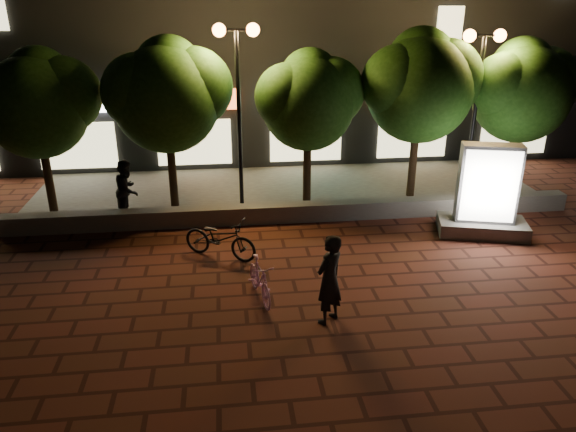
{
  "coord_description": "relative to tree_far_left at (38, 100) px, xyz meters",
  "views": [
    {
      "loc": [
        -1.96,
        -10.1,
        5.93
      ],
      "look_at": [
        -0.55,
        1.5,
        1.17
      ],
      "focal_mm": 33.81,
      "sensor_mm": 36.0,
      "label": 1
    }
  ],
  "objects": [
    {
      "name": "ground",
      "position": [
        6.95,
        -5.46,
        -3.29
      ],
      "size": [
        80.0,
        80.0,
        0.0
      ],
      "primitive_type": "plane",
      "color": "#512119",
      "rests_on": "ground"
    },
    {
      "name": "retaining_wall",
      "position": [
        6.95,
        -1.46,
        -3.04
      ],
      "size": [
        16.0,
        0.45,
        0.5
      ],
      "primitive_type": "cube",
      "color": "slate",
      "rests_on": "ground"
    },
    {
      "name": "sidewalk",
      "position": [
        6.95,
        1.04,
        -3.25
      ],
      "size": [
        16.0,
        5.0,
        0.08
      ],
      "primitive_type": "cube",
      "color": "slate",
      "rests_on": "ground"
    },
    {
      "name": "building_block",
      "position": [
        6.94,
        7.53,
        1.7
      ],
      "size": [
        28.0,
        8.12,
        11.3
      ],
      "color": "black",
      "rests_on": "ground"
    },
    {
      "name": "tree_far_left",
      "position": [
        0.0,
        0.0,
        0.0
      ],
      "size": [
        3.36,
        2.8,
        4.63
      ],
      "color": "black",
      "rests_on": "sidewalk"
    },
    {
      "name": "tree_left",
      "position": [
        3.5,
        0.0,
        0.15
      ],
      "size": [
        3.6,
        3.0,
        4.89
      ],
      "color": "black",
      "rests_on": "sidewalk"
    },
    {
      "name": "tree_mid",
      "position": [
        7.5,
        -0.0,
        -0.08
      ],
      "size": [
        3.24,
        2.7,
        4.5
      ],
      "color": "black",
      "rests_on": "sidewalk"
    },
    {
      "name": "tree_right",
      "position": [
        10.8,
        0.0,
        0.27
      ],
      "size": [
        3.72,
        3.1,
        5.07
      ],
      "color": "black",
      "rests_on": "sidewalk"
    },
    {
      "name": "tree_far_right",
      "position": [
        14.0,
        0.0,
        0.08
      ],
      "size": [
        3.48,
        2.9,
        4.76
      ],
      "color": "black",
      "rests_on": "sidewalk"
    },
    {
      "name": "street_lamp_left",
      "position": [
        5.45,
        -0.26,
        0.74
      ],
      "size": [
        1.26,
        0.36,
        5.18
      ],
      "color": "black",
      "rests_on": "sidewalk"
    },
    {
      "name": "street_lamp_right",
      "position": [
        12.45,
        -0.26,
        0.6
      ],
      "size": [
        1.26,
        0.36,
        4.98
      ],
      "color": "black",
      "rests_on": "sidewalk"
    },
    {
      "name": "ad_kiosk",
      "position": [
        11.74,
        -2.97,
        -2.3
      ],
      "size": [
        2.49,
        1.69,
        2.46
      ],
      "color": "slate",
      "rests_on": "ground"
    },
    {
      "name": "scooter_pink",
      "position": [
        5.6,
        -5.62,
        -2.84
      ],
      "size": [
        0.72,
        1.55,
        0.9
      ],
      "primitive_type": "imported",
      "rotation": [
        0.0,
        0.0,
        0.21
      ],
      "color": "#ED95D5",
      "rests_on": "ground"
    },
    {
      "name": "rider",
      "position": [
        6.86,
        -6.63,
        -2.37
      ],
      "size": [
        0.79,
        0.77,
        1.83
      ],
      "primitive_type": "imported",
      "rotation": [
        0.0,
        0.0,
        3.87
      ],
      "color": "black",
      "rests_on": "ground"
    },
    {
      "name": "scooter_parked",
      "position": [
        4.79,
        -3.55,
        -2.79
      ],
      "size": [
        2.0,
        1.53,
        1.01
      ],
      "primitive_type": "imported",
      "rotation": [
        0.0,
        0.0,
        1.05
      ],
      "color": "black",
      "rests_on": "ground"
    },
    {
      "name": "pedestrian",
      "position": [
        2.27,
        -0.96,
        -2.36
      ],
      "size": [
        0.78,
        0.93,
        1.71
      ],
      "primitive_type": "imported",
      "rotation": [
        0.0,
        0.0,
        1.4
      ],
      "color": "black",
      "rests_on": "sidewalk"
    }
  ]
}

